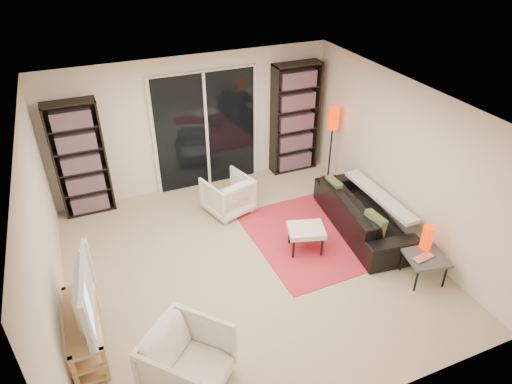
% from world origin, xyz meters
% --- Properties ---
extents(floor, '(5.00, 5.00, 0.00)m').
position_xyz_m(floor, '(0.00, 0.00, 0.00)').
color(floor, beige).
rests_on(floor, ground).
extents(wall_back, '(5.00, 0.02, 2.40)m').
position_xyz_m(wall_back, '(0.00, 2.50, 1.20)').
color(wall_back, white).
rests_on(wall_back, ground).
extents(wall_front, '(5.00, 0.02, 2.40)m').
position_xyz_m(wall_front, '(0.00, -2.50, 1.20)').
color(wall_front, white).
rests_on(wall_front, ground).
extents(wall_left, '(0.02, 5.00, 2.40)m').
position_xyz_m(wall_left, '(-2.50, 0.00, 1.20)').
color(wall_left, white).
rests_on(wall_left, ground).
extents(wall_right, '(0.02, 5.00, 2.40)m').
position_xyz_m(wall_right, '(2.50, 0.00, 1.20)').
color(wall_right, white).
rests_on(wall_right, ground).
extents(ceiling, '(5.00, 5.00, 0.02)m').
position_xyz_m(ceiling, '(0.00, 0.00, 2.40)').
color(ceiling, white).
rests_on(ceiling, wall_back).
extents(sliding_door, '(1.92, 0.08, 2.16)m').
position_xyz_m(sliding_door, '(0.20, 2.46, 1.05)').
color(sliding_door, white).
rests_on(sliding_door, ground).
extents(bookshelf_left, '(0.80, 0.30, 1.95)m').
position_xyz_m(bookshelf_left, '(-1.95, 2.33, 0.98)').
color(bookshelf_left, black).
rests_on(bookshelf_left, ground).
extents(bookshelf_right, '(0.90, 0.30, 2.10)m').
position_xyz_m(bookshelf_right, '(1.90, 2.33, 1.05)').
color(bookshelf_right, black).
rests_on(bookshelf_right, ground).
extents(tv_stand, '(0.37, 1.17, 0.50)m').
position_xyz_m(tv_stand, '(-2.28, -0.64, 0.26)').
color(tv_stand, tan).
rests_on(tv_stand, floor).
extents(tv, '(0.28, 1.15, 0.66)m').
position_xyz_m(tv, '(-2.26, -0.64, 0.83)').
color(tv, black).
rests_on(tv, tv_stand).
extents(rug, '(1.63, 2.18, 0.01)m').
position_xyz_m(rug, '(1.07, 0.22, 0.01)').
color(rug, red).
rests_on(rug, floor).
extents(sofa, '(1.07, 2.18, 0.61)m').
position_xyz_m(sofa, '(2.00, 0.09, 0.31)').
color(sofa, black).
rests_on(sofa, floor).
extents(armchair_back, '(0.87, 0.88, 0.65)m').
position_xyz_m(armchair_back, '(0.20, 1.40, 0.32)').
color(armchair_back, white).
rests_on(armchair_back, floor).
extents(armchair_front, '(1.12, 1.12, 0.73)m').
position_xyz_m(armchair_front, '(-1.32, -1.58, 0.37)').
color(armchair_front, white).
rests_on(armchair_front, floor).
extents(ottoman, '(0.63, 0.57, 0.40)m').
position_xyz_m(ottoman, '(0.92, -0.02, 0.34)').
color(ottoman, white).
rests_on(ottoman, floor).
extents(side_table, '(0.62, 0.62, 0.40)m').
position_xyz_m(side_table, '(2.11, -1.21, 0.36)').
color(side_table, '#47474B').
rests_on(side_table, floor).
extents(laptop, '(0.33, 0.23, 0.02)m').
position_xyz_m(laptop, '(2.05, -1.28, 0.41)').
color(laptop, silver).
rests_on(laptop, side_table).
extents(table_lamp, '(0.16, 0.16, 0.35)m').
position_xyz_m(table_lamp, '(2.22, -1.06, 0.58)').
color(table_lamp, '#F12700').
rests_on(table_lamp, side_table).
extents(floor_lamp, '(0.22, 0.22, 1.47)m').
position_xyz_m(floor_lamp, '(2.29, 1.64, 1.13)').
color(floor_lamp, black).
rests_on(floor_lamp, floor).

